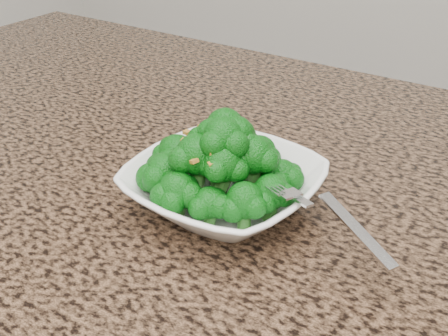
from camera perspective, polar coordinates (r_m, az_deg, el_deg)
The scene contains 5 objects.
granite_counter at distance 0.62m, azimuth -1.15°, elevation -6.17°, with size 1.64×1.04×0.03m, color brown.
bowl at distance 0.61m, azimuth -0.00°, elevation -2.04°, with size 0.20×0.20×0.05m, color white.
broccoli_pile at distance 0.58m, azimuth -0.00°, elevation 3.17°, with size 0.18×0.18×0.07m, color #0B650F, non-canonical shape.
garlic_topping at distance 0.57m, azimuth -0.00°, elevation 6.83°, with size 0.11×0.11×0.01m, color #BB832D, non-canonical shape.
fork at distance 0.54m, azimuth 8.46°, elevation -3.55°, with size 0.17×0.03×0.01m, color silver, non-canonical shape.
Camera 1 is at (0.29, -0.11, 1.25)m, focal length 45.00 mm.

